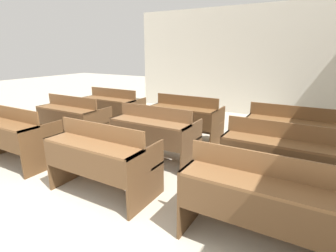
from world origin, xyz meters
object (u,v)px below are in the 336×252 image
Objects in this scene: bench_front_center at (102,157)px; bench_second_left at (73,118)px; bench_third_center at (186,118)px; bench_second_right at (277,155)px; bench_third_right at (289,132)px; bench_second_center at (155,133)px; bench_third_left at (113,107)px; bench_front_right at (258,198)px; bench_front_left at (15,134)px.

bench_second_left is (-1.93, 1.19, 0.00)m from bench_front_center.
bench_third_center is (0.02, 2.38, 0.00)m from bench_front_center.
bench_second_right is at bearing 32.06° from bench_front_center.
bench_third_center is 1.00× the size of bench_third_right.
bench_third_center is (1.95, 1.19, 0.00)m from bench_second_left.
bench_second_left and bench_second_center have the same top height.
bench_second_right is (1.90, -0.01, 0.00)m from bench_second_center.
bench_third_left is (-3.85, 1.20, 0.00)m from bench_second_right.
bench_second_center is at bearing 148.00° from bench_front_right.
bench_front_right is 1.00× the size of bench_second_right.
bench_third_center is at bearing 179.79° from bench_third_right.
bench_third_left is at bearing 90.30° from bench_second_left.
bench_second_center is (-1.91, 1.19, 0.00)m from bench_front_right.
bench_third_right is at bearing 89.53° from bench_front_right.
bench_second_left is at bearing 90.64° from bench_front_left.
bench_third_right is (1.93, -0.01, 0.00)m from bench_third_center.
bench_third_center is at bearing 50.87° from bench_front_left.
bench_third_center is (-1.91, 2.36, 0.00)m from bench_front_right.
bench_front_right is (1.93, 0.02, 0.00)m from bench_front_center.
bench_front_right is 4.54m from bench_third_left.
bench_front_center is 2.27m from bench_second_left.
bench_front_right is at bearing 0.20° from bench_front_left.
bench_third_left is 1.00× the size of bench_third_right.
bench_third_left is 1.00× the size of bench_third_center.
bench_second_center is 1.90m from bench_second_right.
bench_front_left is 3.06m from bench_third_center.
bench_front_center is 1.00× the size of bench_third_center.
bench_third_right is at bearing 31.13° from bench_second_center.
bench_front_center and bench_third_center have the same top height.
bench_second_right is (3.85, 0.01, 0.00)m from bench_second_left.
bench_front_left is 1.00× the size of bench_third_right.
bench_front_left is at bearing -162.62° from bench_second_right.
bench_third_right is at bearing 50.64° from bench_front_center.
bench_front_left is 1.00× the size of bench_second_right.
bench_third_right is (3.88, -0.03, 0.00)m from bench_third_left.
bench_front_left and bench_second_left have the same top height.
bench_front_center and bench_third_left have the same top height.
bench_front_center is 1.00× the size of bench_third_left.
bench_second_center and bench_second_right have the same top height.
bench_front_center and bench_front_right have the same top height.
bench_third_left is (-0.01, 1.21, 0.00)m from bench_second_left.
bench_second_left is at bearing 163.02° from bench_front_right.
bench_third_right is at bearing 88.84° from bench_second_right.
bench_second_right is (3.84, 1.20, 0.00)m from bench_front_left.
bench_third_right is (3.86, 2.37, 0.00)m from bench_front_left.
bench_third_right is (3.87, 1.18, 0.00)m from bench_second_left.
bench_third_center is at bearing 31.36° from bench_second_left.
bench_front_right is at bearing -89.79° from bench_second_right.
bench_third_center is (-1.90, 1.18, 0.00)m from bench_second_right.
bench_second_left is at bearing 148.21° from bench_front_center.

